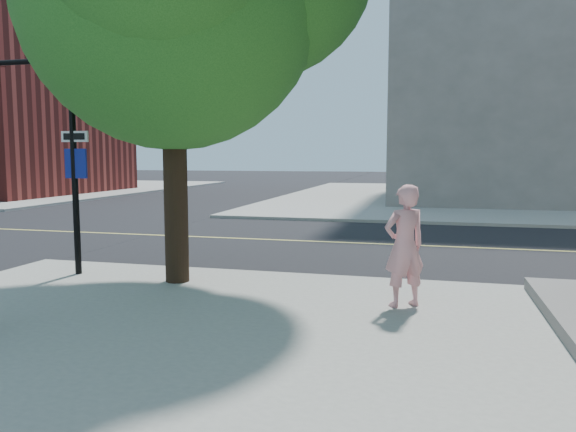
# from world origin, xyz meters

# --- Properties ---
(ground) EXTENTS (140.00, 140.00, 0.00)m
(ground) POSITION_xyz_m (0.00, 0.00, 0.00)
(ground) COLOR black
(ground) RESTS_ON ground
(road_ew) EXTENTS (140.00, 9.00, 0.01)m
(road_ew) POSITION_xyz_m (0.00, 4.50, 0.01)
(road_ew) COLOR black
(road_ew) RESTS_ON ground
(sidewalk_ne) EXTENTS (29.00, 25.00, 0.12)m
(sidewalk_ne) POSITION_xyz_m (13.50, 21.50, 0.06)
(sidewalk_ne) COLOR gray
(sidewalk_ne) RESTS_ON ground
(man_on_phone) EXTENTS (0.77, 0.71, 1.77)m
(man_on_phone) POSITION_xyz_m (6.51, -1.84, 1.01)
(man_on_phone) COLOR pink
(man_on_phone) RESTS_ON sidewalk_se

